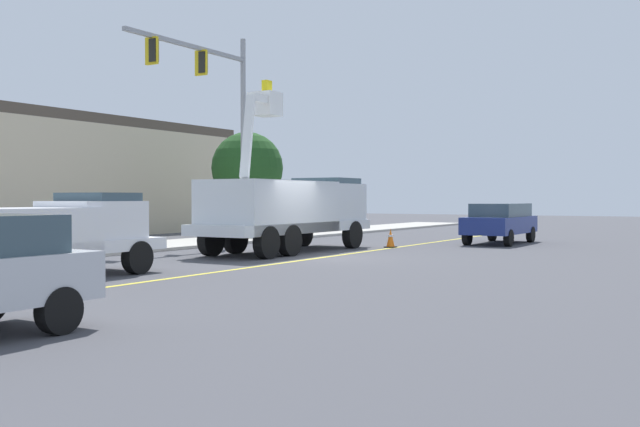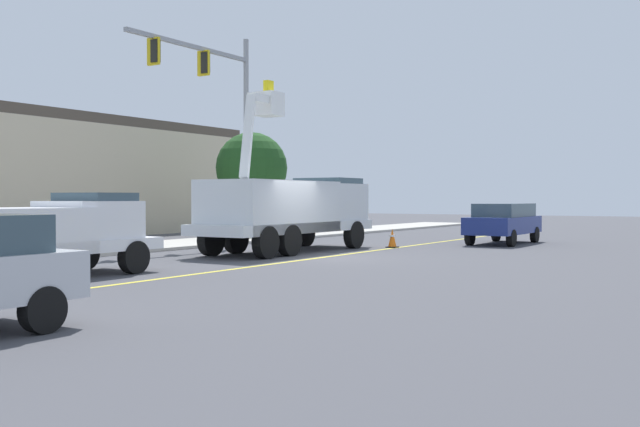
# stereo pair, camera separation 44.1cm
# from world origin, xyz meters

# --- Properties ---
(ground) EXTENTS (120.00, 120.00, 0.00)m
(ground) POSITION_xyz_m (0.00, 0.00, 0.00)
(ground) COLOR #47474C
(sidewalk_far_side) EXTENTS (60.05, 4.54, 0.12)m
(sidewalk_far_side) POSITION_xyz_m (0.13, 8.04, 0.06)
(sidewalk_far_side) COLOR #B2ADA3
(sidewalk_far_side) RESTS_ON ground
(lane_centre_stripe) EXTENTS (50.00, 0.94, 0.01)m
(lane_centre_stripe) POSITION_xyz_m (0.00, 0.00, 0.00)
(lane_centre_stripe) COLOR yellow
(lane_centre_stripe) RESTS_ON ground
(utility_bucket_truck) EXTENTS (8.24, 3.50, 6.41)m
(utility_bucket_truck) POSITION_xyz_m (1.49, 2.36, 1.60)
(utility_bucket_truck) COLOR silver
(utility_bucket_truck) RESTS_ON ground
(service_pickup_truck) EXTENTS (5.63, 2.26, 2.06)m
(service_pickup_truck) POSITION_xyz_m (-8.76, 2.49, 1.12)
(service_pickup_truck) COLOR white
(service_pickup_truck) RESTS_ON ground
(passing_minivan) EXTENTS (4.83, 2.01, 1.69)m
(passing_minivan) POSITION_xyz_m (9.88, -2.88, 0.97)
(passing_minivan) COLOR navy
(passing_minivan) RESTS_ON ground
(traffic_cone_mid_front) EXTENTS (0.40, 0.40, 0.74)m
(traffic_cone_mid_front) POSITION_xyz_m (5.30, 0.09, 0.36)
(traffic_cone_mid_front) COLOR black
(traffic_cone_mid_front) RESTS_ON ground
(traffic_signal_mast) EXTENTS (6.99, 0.60, 8.77)m
(traffic_signal_mast) POSITION_xyz_m (3.15, 6.98, 5.95)
(traffic_signal_mast) COLOR gray
(traffic_signal_mast) RESTS_ON ground
(commercial_building_backdrop) EXTENTS (21.04, 9.13, 6.04)m
(commercial_building_backdrop) POSITION_xyz_m (4.75, 19.62, 3.02)
(commercial_building_backdrop) COLOR beige
(commercial_building_backdrop) RESTS_ON ground
(street_tree_right) EXTENTS (3.57, 3.57, 5.21)m
(street_tree_right) POSITION_xyz_m (9.05, 9.65, 3.41)
(street_tree_right) COLOR brown
(street_tree_right) RESTS_ON ground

